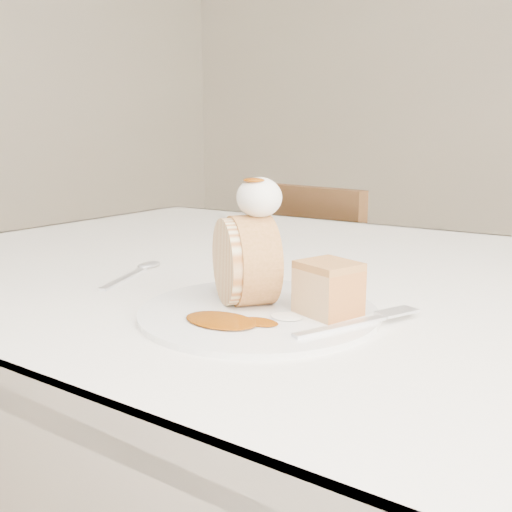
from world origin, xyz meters
The scene contains 10 objects.
table centered at (0.00, 0.20, 0.66)m, with size 1.40×0.90×0.75m.
chair_far centered at (-0.36, 0.85, 0.46)m, with size 0.45×0.45×0.81m.
plate centered at (0.01, -0.02, 0.75)m, with size 0.25×0.25×0.01m, color white.
roulade_slice centered at (-0.02, -0.01, 0.80)m, with size 0.09×0.09×0.05m, color beige.
cake_chunk centered at (0.08, 0.01, 0.78)m, with size 0.06×0.05×0.05m, color #B57844.
whipped_cream centered at (-0.01, 0.00, 0.87)m, with size 0.05×0.05×0.04m, color white.
caramel_drizzle centered at (-0.01, -0.01, 0.89)m, with size 0.02×0.02×0.01m, color #783605.
caramel_pool centered at (0.00, -0.07, 0.76)m, with size 0.08×0.05×0.00m, color #783605, non-canonical shape.
fork centered at (0.11, -0.03, 0.76)m, with size 0.02×0.15×0.00m, color silver.
spoon centered at (-0.22, 0.01, 0.75)m, with size 0.02×0.14×0.00m, color silver.
Camera 1 is at (0.32, -0.50, 0.93)m, focal length 40.00 mm.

